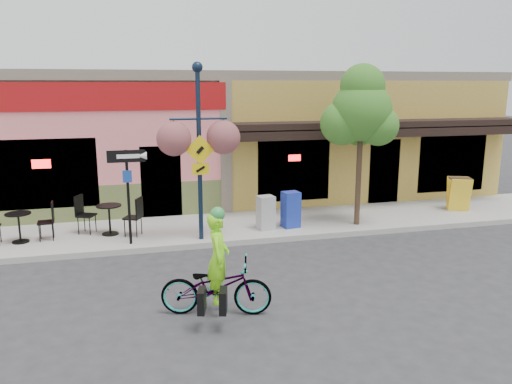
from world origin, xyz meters
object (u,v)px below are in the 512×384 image
(newspaper_box_blue, at_px, (291,210))
(newspaper_box_grey, at_px, (266,213))
(bicycle, at_px, (216,287))
(lamp_post, at_px, (199,153))
(cyclist_rider, at_px, (219,271))
(street_tree, at_px, (360,145))
(building, at_px, (231,133))
(one_way_sign, at_px, (128,198))

(newspaper_box_blue, xyz_separation_m, newspaper_box_grey, (-0.73, -0.02, -0.04))
(bicycle, relative_size, lamp_post, 0.45)
(cyclist_rider, bearing_deg, street_tree, -32.63)
(newspaper_box_blue, height_order, street_tree, street_tree)
(building, relative_size, bicycle, 9.10)
(one_way_sign, bearing_deg, street_tree, 2.38)
(lamp_post, bearing_deg, newspaper_box_blue, 9.68)
(bicycle, height_order, cyclist_rider, cyclist_rider)
(one_way_sign, relative_size, newspaper_box_blue, 2.36)
(lamp_post, distance_m, newspaper_box_grey, 2.62)
(building, relative_size, lamp_post, 4.05)
(bicycle, distance_m, lamp_post, 4.50)
(one_way_sign, bearing_deg, newspaper_box_grey, 6.77)
(cyclist_rider, relative_size, newspaper_box_grey, 1.76)
(one_way_sign, distance_m, newspaper_box_grey, 3.75)
(building, relative_size, newspaper_box_grey, 19.48)
(cyclist_rider, bearing_deg, newspaper_box_blue, -17.04)
(lamp_post, xyz_separation_m, street_tree, (4.53, 0.28, 0.03))
(lamp_post, distance_m, one_way_sign, 2.07)
(bicycle, height_order, one_way_sign, one_way_sign)
(building, bearing_deg, newspaper_box_grey, -92.88)
(cyclist_rider, bearing_deg, one_way_sign, 35.36)
(lamp_post, relative_size, newspaper_box_blue, 4.45)
(cyclist_rider, relative_size, one_way_sign, 0.69)
(bicycle, relative_size, street_tree, 0.44)
(cyclist_rider, relative_size, newspaper_box_blue, 1.63)
(lamp_post, bearing_deg, cyclist_rider, -94.50)
(one_way_sign, xyz_separation_m, newspaper_box_grey, (3.65, 0.42, -0.72))
(one_way_sign, relative_size, newspaper_box_grey, 2.55)
(cyclist_rider, distance_m, one_way_sign, 4.42)
(bicycle, xyz_separation_m, cyclist_rider, (0.05, 0.00, 0.30))
(bicycle, height_order, newspaper_box_blue, newspaper_box_blue)
(cyclist_rider, relative_size, lamp_post, 0.37)
(cyclist_rider, distance_m, newspaper_box_blue, 5.39)
(building, bearing_deg, bicycle, -103.12)
(lamp_post, bearing_deg, street_tree, 2.79)
(cyclist_rider, bearing_deg, lamp_post, 11.39)
(one_way_sign, bearing_deg, building, 59.24)
(bicycle, xyz_separation_m, lamp_post, (0.32, 4.08, 1.87))
(building, distance_m, lamp_post, 6.99)
(building, height_order, street_tree, street_tree)
(building, distance_m, cyclist_rider, 11.09)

